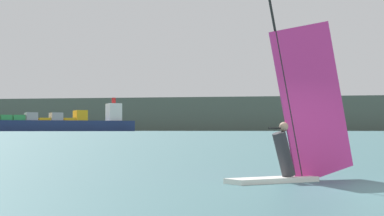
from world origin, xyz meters
name	(u,v)px	position (x,y,z in m)	size (l,w,h in m)	color
windsurfer	(296,132)	(-1.76, 2.09, 1.19)	(3.31, 2.38, 4.56)	white
cargo_ship	(55,123)	(-164.58, 657.36, 8.37)	(156.13, 83.82, 34.38)	navy
distant_headland	(57,116)	(-258.98, 1060.39, 22.80)	(1177.42, 248.68, 45.61)	#4C564C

